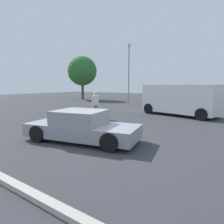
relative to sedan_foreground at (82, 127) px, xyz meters
The scene contains 7 objects.
ground_plane 0.67m from the sedan_foreground, ahead, with size 80.00×80.00×0.00m, color #38383D.
sedan_foreground is the anchor object (origin of this frame).
dog 3.04m from the sedan_foreground, 140.60° to the left, with size 0.29×0.65×0.41m.
van_white 8.77m from the sedan_foreground, 81.93° to the left, with size 5.47×3.14×2.16m.
pedestrian 5.22m from the sedan_foreground, 123.88° to the left, with size 0.25×0.57×1.71m.
light_post_near 16.24m from the sedan_foreground, 113.62° to the left, with size 0.44×0.44×6.81m.
tree_back_left 22.60m from the sedan_foreground, 133.18° to the left, with size 4.26×4.26×6.30m.
Camera 1 is at (4.86, -5.45, 2.16)m, focal length 31.74 mm.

